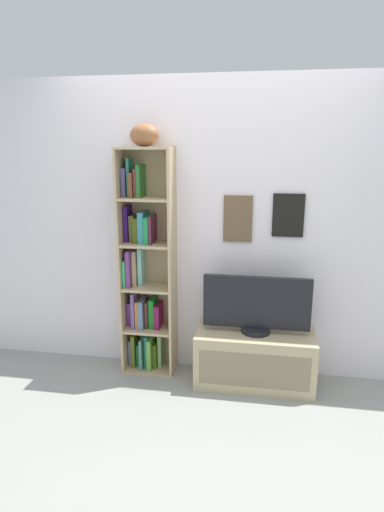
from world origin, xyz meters
The scene contains 6 objects.
ground centered at (0.00, 0.00, -0.02)m, with size 5.20×5.20×0.04m, color gray.
back_wall centered at (0.00, 1.13, 1.16)m, with size 4.80×0.08×2.33m.
bookshelf centered at (-0.57, 1.00, 0.83)m, with size 0.42×0.26×1.81m.
football centered at (-0.53, 0.97, 1.89)m, with size 0.26×0.16×0.16m, color brown.
tv_stand centered at (0.33, 0.89, 0.21)m, with size 0.91×0.42×0.43m.
television centered at (0.33, 0.89, 0.65)m, with size 0.81×0.22×0.44m.
Camera 1 is at (0.35, -2.21, 1.82)m, focal length 30.40 mm.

